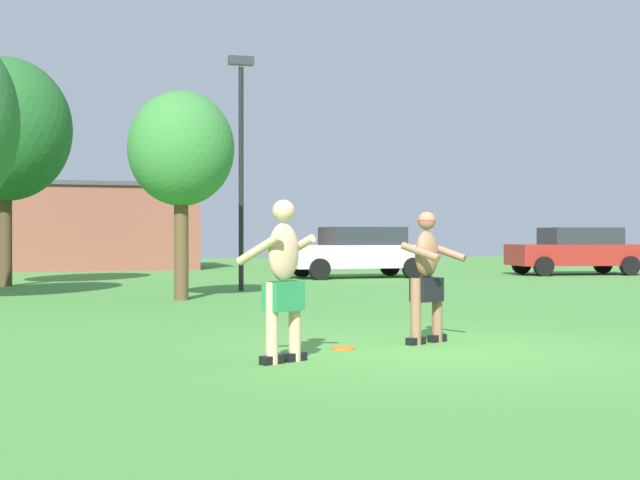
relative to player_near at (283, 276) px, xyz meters
name	(u,v)px	position (x,y,z in m)	size (l,w,h in m)	color
ground_plane	(443,351)	(2.00, 0.40, -0.90)	(80.00, 80.00, 0.00)	#4C8E3D
player_near	(283,276)	(0.00, 0.00, 0.00)	(0.83, 0.75, 1.70)	black
player_in_black	(427,271)	(2.09, 1.08, -0.02)	(0.81, 0.74, 1.63)	black
frisbee	(343,348)	(0.92, 0.84, -0.89)	(0.28, 0.28, 0.03)	orange
car_white_near_post	(358,251)	(6.57, 16.94, -0.08)	(4.36, 2.15, 1.58)	white
car_red_far_end	(576,250)	(14.29, 16.91, -0.08)	(4.47, 2.41, 1.58)	maroon
lamp_post	(241,147)	(1.84, 11.67, 2.53)	(0.60, 0.24, 5.58)	black
outbuilding_behind_lot	(54,226)	(-2.62, 26.92, 0.77)	(11.13, 5.67, 3.32)	brown
tree_left_field	(181,150)	(0.09, 9.10, 2.17)	(2.17, 2.17, 4.28)	brown
tree_right_field	(6,130)	(-3.67, 15.27, 3.17)	(3.38, 3.38, 5.96)	#4C3823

